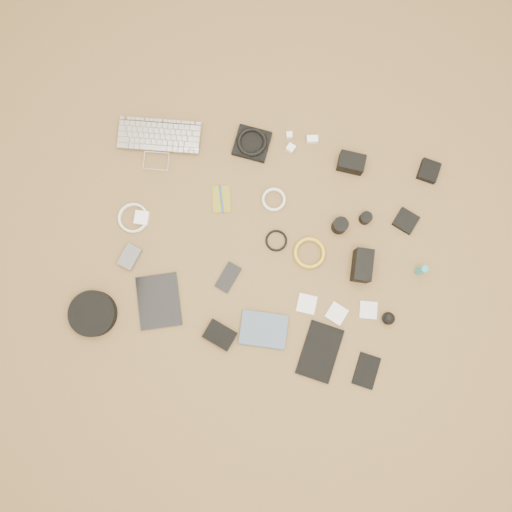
% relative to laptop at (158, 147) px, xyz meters
% --- Properties ---
extents(room_shell, '(4.04, 4.04, 2.58)m').
position_rel_laptop_xyz_m(room_shell, '(0.53, -0.36, 1.24)').
color(room_shell, olive).
rests_on(room_shell, ground).
extents(laptop, '(0.39, 0.29, 0.03)m').
position_rel_laptop_xyz_m(laptop, '(0.00, 0.00, 0.00)').
color(laptop, '#B5B5BA').
rests_on(laptop, ground).
extents(headphone_pouch, '(0.16, 0.15, 0.03)m').
position_rel_laptop_xyz_m(headphone_pouch, '(0.41, 0.09, -0.00)').
color(headphone_pouch, black).
rests_on(headphone_pouch, ground).
extents(headphones, '(0.14, 0.14, 0.02)m').
position_rel_laptop_xyz_m(headphones, '(0.41, 0.09, 0.02)').
color(headphones, black).
rests_on(headphones, headphone_pouch).
extents(charger_a, '(0.03, 0.03, 0.03)m').
position_rel_laptop_xyz_m(charger_a, '(0.57, 0.16, -0.00)').
color(charger_a, white).
rests_on(charger_a, ground).
extents(charger_b, '(0.04, 0.04, 0.03)m').
position_rel_laptop_xyz_m(charger_b, '(0.68, 0.16, -0.00)').
color(charger_b, white).
rests_on(charger_b, ground).
extents(charger_c, '(0.04, 0.04, 0.03)m').
position_rel_laptop_xyz_m(charger_c, '(0.66, 0.16, -0.00)').
color(charger_c, white).
rests_on(charger_c, ground).
extents(charger_d, '(0.04, 0.04, 0.03)m').
position_rel_laptop_xyz_m(charger_d, '(0.58, 0.10, 0.00)').
color(charger_d, white).
rests_on(charger_d, ground).
extents(dslr_camera, '(0.12, 0.08, 0.07)m').
position_rel_laptop_xyz_m(dslr_camera, '(0.86, 0.08, 0.02)').
color(dslr_camera, black).
rests_on(dslr_camera, ground).
extents(lens_pouch, '(0.10, 0.11, 0.03)m').
position_rel_laptop_xyz_m(lens_pouch, '(1.21, 0.11, 0.00)').
color(lens_pouch, black).
rests_on(lens_pouch, ground).
extents(notebook_olive, '(0.10, 0.14, 0.01)m').
position_rel_laptop_xyz_m(notebook_olive, '(0.32, -0.18, -0.01)').
color(notebook_olive, olive).
rests_on(notebook_olive, ground).
extents(pen_blue, '(0.04, 0.12, 0.01)m').
position_rel_laptop_xyz_m(pen_blue, '(0.32, -0.18, -0.00)').
color(pen_blue, '#1442A2').
rests_on(pen_blue, notebook_olive).
extents(cable_white_a, '(0.11, 0.11, 0.01)m').
position_rel_laptop_xyz_m(cable_white_a, '(0.55, -0.14, -0.01)').
color(cable_white_a, white).
rests_on(cable_white_a, ground).
extents(lens_a, '(0.09, 0.09, 0.07)m').
position_rel_laptop_xyz_m(lens_a, '(0.85, -0.21, 0.02)').
color(lens_a, black).
rests_on(lens_a, ground).
extents(lens_b, '(0.06, 0.06, 0.05)m').
position_rel_laptop_xyz_m(lens_b, '(0.96, -0.15, 0.01)').
color(lens_b, black).
rests_on(lens_b, ground).
extents(card_reader, '(0.12, 0.12, 0.02)m').
position_rel_laptop_xyz_m(card_reader, '(1.14, -0.13, -0.00)').
color(card_reader, black).
rests_on(card_reader, ground).
extents(power_brick, '(0.06, 0.06, 0.03)m').
position_rel_laptop_xyz_m(power_brick, '(-0.00, -0.33, -0.00)').
color(power_brick, white).
rests_on(power_brick, ground).
extents(cable_white_b, '(0.17, 0.17, 0.01)m').
position_rel_laptop_xyz_m(cable_white_b, '(-0.04, -0.34, -0.01)').
color(cable_white_b, white).
rests_on(cable_white_b, ground).
extents(cable_black, '(0.13, 0.13, 0.01)m').
position_rel_laptop_xyz_m(cable_black, '(0.59, -0.32, -0.01)').
color(cable_black, black).
rests_on(cable_black, ground).
extents(cable_yellow, '(0.18, 0.18, 0.02)m').
position_rel_laptop_xyz_m(cable_yellow, '(0.75, -0.35, -0.01)').
color(cable_yellow, gold).
rests_on(cable_yellow, ground).
extents(flash, '(0.08, 0.14, 0.10)m').
position_rel_laptop_xyz_m(flash, '(0.97, -0.37, 0.04)').
color(flash, black).
rests_on(flash, ground).
extents(lens_cleaner, '(0.03, 0.03, 0.10)m').
position_rel_laptop_xyz_m(lens_cleaner, '(1.22, -0.34, 0.04)').
color(lens_cleaner, teal).
rests_on(lens_cleaner, ground).
extents(battery_charger, '(0.09, 0.12, 0.03)m').
position_rel_laptop_xyz_m(battery_charger, '(-0.02, -0.51, -0.00)').
color(battery_charger, '#57575C').
rests_on(battery_charger, ground).
extents(tablet, '(0.24, 0.27, 0.01)m').
position_rel_laptop_xyz_m(tablet, '(0.14, -0.67, -0.01)').
color(tablet, black).
rests_on(tablet, ground).
extents(phone, '(0.10, 0.14, 0.01)m').
position_rel_laptop_xyz_m(phone, '(0.42, -0.52, -0.01)').
color(phone, black).
rests_on(phone, ground).
extents(filter_case_left, '(0.08, 0.08, 0.01)m').
position_rel_laptop_xyz_m(filter_case_left, '(0.77, -0.57, -0.01)').
color(filter_case_left, silver).
rests_on(filter_case_left, ground).
extents(filter_case_mid, '(0.10, 0.10, 0.01)m').
position_rel_laptop_xyz_m(filter_case_mid, '(0.91, -0.58, -0.01)').
color(filter_case_mid, silver).
rests_on(filter_case_mid, ground).
extents(filter_case_right, '(0.08, 0.08, 0.01)m').
position_rel_laptop_xyz_m(filter_case_right, '(1.04, -0.54, -0.01)').
color(filter_case_right, silver).
rests_on(filter_case_right, ground).
extents(air_blower, '(0.07, 0.07, 0.05)m').
position_rel_laptop_xyz_m(air_blower, '(1.12, -0.57, 0.01)').
color(air_blower, black).
rests_on(air_blower, ground).
extents(headphone_case, '(0.23, 0.23, 0.05)m').
position_rel_laptop_xyz_m(headphone_case, '(-0.12, -0.77, 0.01)').
color(headphone_case, black).
rests_on(headphone_case, ground).
extents(drive_case, '(0.15, 0.12, 0.03)m').
position_rel_laptop_xyz_m(drive_case, '(0.43, -0.76, 0.00)').
color(drive_case, black).
rests_on(drive_case, ground).
extents(paperback, '(0.20, 0.16, 0.02)m').
position_rel_laptop_xyz_m(paperback, '(0.61, -0.78, -0.00)').
color(paperback, '#425671').
rests_on(paperback, ground).
extents(notebook_black_a, '(0.18, 0.25, 0.02)m').
position_rel_laptop_xyz_m(notebook_black_a, '(0.86, -0.76, -0.01)').
color(notebook_black_a, black).
rests_on(notebook_black_a, ground).
extents(notebook_black_b, '(0.11, 0.15, 0.01)m').
position_rel_laptop_xyz_m(notebook_black_b, '(1.07, -0.80, -0.01)').
color(notebook_black_b, black).
rests_on(notebook_black_b, ground).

